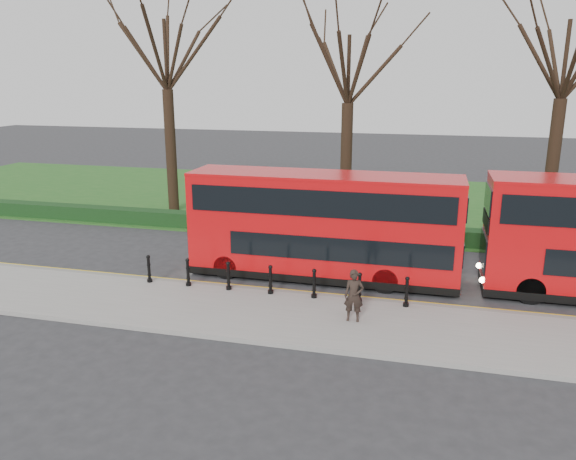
# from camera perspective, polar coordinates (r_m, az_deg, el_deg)

# --- Properties ---
(ground) EXTENTS (120.00, 120.00, 0.00)m
(ground) POSITION_cam_1_polar(r_m,az_deg,el_deg) (21.55, -3.61, -5.26)
(ground) COLOR #28282B
(ground) RESTS_ON ground
(pavement) EXTENTS (60.00, 4.00, 0.15)m
(pavement) POSITION_cam_1_polar(r_m,az_deg,el_deg) (18.90, -6.42, -8.11)
(pavement) COLOR gray
(pavement) RESTS_ON ground
(kerb) EXTENTS (60.00, 0.25, 0.16)m
(kerb) POSITION_cam_1_polar(r_m,az_deg,el_deg) (20.64, -4.47, -6.00)
(kerb) COLOR slate
(kerb) RESTS_ON ground
(grass_verge) EXTENTS (60.00, 18.00, 0.06)m
(grass_verge) POSITION_cam_1_polar(r_m,az_deg,el_deg) (35.56, 3.79, 3.03)
(grass_verge) COLOR #1E521B
(grass_verge) RESTS_ON ground
(hedge) EXTENTS (60.00, 0.90, 0.80)m
(hedge) POSITION_cam_1_polar(r_m,az_deg,el_deg) (27.67, 0.67, 0.30)
(hedge) COLOR black
(hedge) RESTS_ON ground
(yellow_line_outer) EXTENTS (60.00, 0.10, 0.01)m
(yellow_line_outer) POSITION_cam_1_polar(r_m,az_deg,el_deg) (20.93, -4.20, -5.89)
(yellow_line_outer) COLOR yellow
(yellow_line_outer) RESTS_ON ground
(yellow_line_inner) EXTENTS (60.00, 0.10, 0.01)m
(yellow_line_inner) POSITION_cam_1_polar(r_m,az_deg,el_deg) (21.11, -4.03, -5.70)
(yellow_line_inner) COLOR yellow
(yellow_line_inner) RESTS_ON ground
(tree_left) EXTENTS (8.03, 8.03, 12.54)m
(tree_left) POSITION_cam_1_polar(r_m,az_deg,el_deg) (32.53, -12.37, 17.71)
(tree_left) COLOR black
(tree_left) RESTS_ON ground
(tree_mid) EXTENTS (7.29, 7.29, 11.40)m
(tree_mid) POSITION_cam_1_polar(r_m,az_deg,el_deg) (29.51, 6.20, 16.62)
(tree_mid) COLOR black
(tree_mid) RESTS_ON ground
(tree_right) EXTENTS (7.66, 7.66, 11.98)m
(tree_right) POSITION_cam_1_polar(r_m,az_deg,el_deg) (29.76, 26.45, 15.99)
(tree_right) COLOR black
(tree_right) RESTS_ON ground
(bollard_row) EXTENTS (9.56, 0.15, 1.00)m
(bollard_row) POSITION_cam_1_polar(r_m,az_deg,el_deg) (19.81, -1.79, -5.11)
(bollard_row) COLOR black
(bollard_row) RESTS_ON pavement
(bus_lead) EXTENTS (10.23, 2.35, 4.07)m
(bus_lead) POSITION_cam_1_polar(r_m,az_deg,el_deg) (21.39, 3.58, 0.35)
(bus_lead) COLOR #BE0B0E
(bus_lead) RESTS_ON ground
(pedestrian) EXTENTS (0.63, 0.44, 1.67)m
(pedestrian) POSITION_cam_1_polar(r_m,az_deg,el_deg) (17.66, 6.71, -6.65)
(pedestrian) COLOR black
(pedestrian) RESTS_ON pavement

